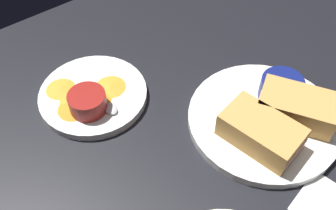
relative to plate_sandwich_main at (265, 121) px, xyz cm
name	(u,v)px	position (x,y,z in cm)	size (l,w,h in cm)	color
ground_plane	(222,155)	(0.38, 9.73, -2.30)	(110.00, 110.00, 3.00)	black
plate_sandwich_main	(265,121)	(0.00, 0.00, 0.00)	(27.11, 27.11, 1.60)	white
sandwich_half_near	(261,132)	(-2.49, 4.51, 3.20)	(14.35, 9.93, 4.80)	tan
sandwich_half_far	(297,107)	(-2.66, -4.41, 3.20)	(15.06, 13.21, 4.80)	tan
ramekin_dark_sauce	(281,88)	(2.08, -5.73, 3.10)	(7.73, 7.73, 4.30)	navy
spoon_by_dark_ramekin	(259,112)	(1.51, 0.16, 1.16)	(2.50, 9.95, 0.80)	silver
plate_chips_companion	(93,95)	(24.35, 21.11, 0.00)	(20.40, 20.40, 1.60)	white
ramekin_light_gravy	(87,101)	(21.29, 23.66, 2.73)	(6.83, 6.83, 3.59)	maroon
spoon_by_gravy_ramekin	(106,105)	(19.86, 20.87, 1.16)	(9.92, 2.37, 0.80)	silver
plantain_chip_scatter	(84,96)	(24.38, 23.01, 1.10)	(13.71, 16.14, 0.60)	orange
paper_napkin_folded	(334,210)	(-18.15, 3.99, -0.60)	(11.00, 9.00, 0.40)	white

